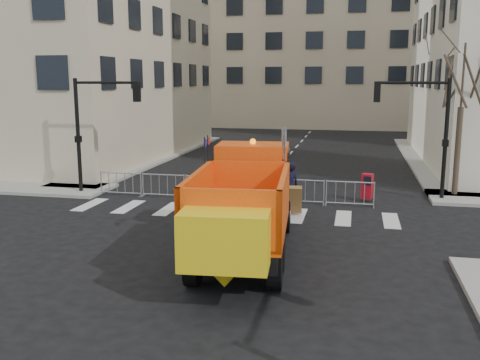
% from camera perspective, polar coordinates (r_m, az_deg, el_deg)
% --- Properties ---
extents(ground, '(120.00, 120.00, 0.00)m').
position_cam_1_polar(ground, '(16.72, -4.58, -7.97)').
color(ground, black).
rests_on(ground, ground).
extents(sidewalk_back, '(64.00, 5.00, 0.15)m').
position_cam_1_polar(sidewalk_back, '(24.67, 1.12, -1.65)').
color(sidewalk_back, gray).
rests_on(sidewalk_back, ground).
extents(building_far, '(30.00, 18.00, 24.00)m').
position_cam_1_polar(building_far, '(67.64, 8.60, 16.19)').
color(building_far, '#BBA78F').
rests_on(building_far, ground).
extents(traffic_light_left, '(0.18, 0.18, 5.40)m').
position_cam_1_polar(traffic_light_left, '(26.07, -16.88, 4.41)').
color(traffic_light_left, black).
rests_on(traffic_light_left, ground).
extents(traffic_light_right, '(0.18, 0.18, 5.40)m').
position_cam_1_polar(traffic_light_right, '(25.09, 21.08, 3.93)').
color(traffic_light_right, black).
rests_on(traffic_light_right, ground).
extents(crowd_barriers, '(12.60, 0.60, 1.10)m').
position_cam_1_polar(crowd_barriers, '(23.86, -1.06, -0.90)').
color(crowd_barriers, '#9EA0A5').
rests_on(crowd_barriers, ground).
extents(street_tree, '(3.00, 3.00, 7.50)m').
position_cam_1_polar(street_tree, '(26.10, 22.43, 6.39)').
color(street_tree, '#382B21').
rests_on(street_tree, ground).
extents(plow_truck, '(3.67, 10.20, 3.89)m').
position_cam_1_polar(plow_truck, '(15.99, 0.54, -2.36)').
color(plow_truck, black).
rests_on(plow_truck, ground).
extents(cop_a, '(0.87, 0.78, 1.99)m').
position_cam_1_polar(cop_a, '(22.32, 5.37, -0.59)').
color(cop_a, black).
rests_on(cop_a, ground).
extents(cop_b, '(1.00, 0.88, 1.74)m').
position_cam_1_polar(cop_b, '(22.53, 1.07, -0.76)').
color(cop_b, black).
rests_on(cop_b, ground).
extents(cop_c, '(1.01, 0.98, 1.69)m').
position_cam_1_polar(cop_c, '(22.05, -1.16, -1.08)').
color(cop_c, black).
rests_on(cop_c, ground).
extents(worker, '(1.40, 0.91, 2.04)m').
position_cam_1_polar(worker, '(28.44, -16.46, 1.81)').
color(worker, '#B8D118').
rests_on(worker, sidewalk_back).
extents(newspaper_box, '(0.54, 0.51, 1.10)m').
position_cam_1_polar(newspaper_box, '(24.28, 13.41, -0.63)').
color(newspaper_box, '#B40D1D').
rests_on(newspaper_box, sidewalk_back).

